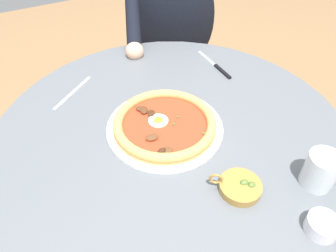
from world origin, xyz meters
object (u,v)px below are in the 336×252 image
(diner_person, at_px, (170,57))
(cafe_chair_diner, at_px, (170,45))
(water_glass, at_px, (320,172))
(fork_utensil, at_px, (73,92))
(steak_knife, at_px, (218,68))
(olive_pan, at_px, (240,186))
(dining_table, at_px, (171,166))
(pizza_on_plate, at_px, (165,124))
(ramekin_capers, at_px, (323,225))

(diner_person, height_order, cafe_chair_diner, diner_person)
(water_glass, height_order, fork_utensil, water_glass)
(steak_knife, distance_m, diner_person, 0.47)
(olive_pan, bearing_deg, dining_table, 98.28)
(pizza_on_plate, height_order, diner_person, diner_person)
(dining_table, bearing_deg, ramekin_capers, -73.68)
(dining_table, relative_size, pizza_on_plate, 3.10)
(steak_knife, xyz_separation_m, fork_utensil, (-0.50, 0.11, -0.00))
(steak_knife, bearing_deg, pizza_on_plate, -149.54)
(cafe_chair_diner, bearing_deg, water_glass, -99.94)
(fork_utensil, xyz_separation_m, cafe_chair_diner, (0.60, 0.45, -0.20))
(dining_table, xyz_separation_m, olive_pan, (0.04, -0.26, 0.18))
(steak_knife, xyz_separation_m, olive_pan, (-0.26, -0.45, 0.01))
(water_glass, distance_m, ramekin_capers, 0.13)
(pizza_on_plate, distance_m, cafe_chair_diner, 0.87)
(steak_knife, height_order, olive_pan, olive_pan)
(pizza_on_plate, height_order, olive_pan, olive_pan)
(steak_knife, height_order, fork_utensil, steak_knife)
(dining_table, distance_m, ramekin_capers, 0.48)
(dining_table, distance_m, pizza_on_plate, 0.19)
(steak_knife, distance_m, ramekin_capers, 0.64)
(water_glass, height_order, cafe_chair_diner, cafe_chair_diner)
(water_glass, bearing_deg, pizza_on_plate, 124.60)
(pizza_on_plate, distance_m, ramekin_capers, 0.45)
(ramekin_capers, bearing_deg, water_glass, 47.39)
(steak_knife, bearing_deg, ramekin_capers, -105.43)
(fork_utensil, bearing_deg, olive_pan, -66.48)
(olive_pan, bearing_deg, fork_utensil, 113.52)
(water_glass, relative_size, olive_pan, 0.81)
(steak_knife, height_order, diner_person, diner_person)
(cafe_chair_diner, bearing_deg, dining_table, -118.35)
(diner_person, relative_size, cafe_chair_diner, 1.39)
(water_glass, relative_size, cafe_chair_diner, 0.11)
(ramekin_capers, relative_size, fork_utensil, 0.44)
(dining_table, xyz_separation_m, ramekin_capers, (0.12, -0.43, 0.19))
(olive_pan, bearing_deg, cafe_chair_diner, 70.19)
(dining_table, height_order, fork_utensil, fork_utensil)
(ramekin_capers, height_order, cafe_chair_diner, cafe_chair_diner)
(olive_pan, height_order, fork_utensil, olive_pan)
(dining_table, distance_m, steak_knife, 0.39)
(dining_table, height_order, pizza_on_plate, pizza_on_plate)
(pizza_on_plate, relative_size, diner_person, 0.28)
(steak_knife, relative_size, cafe_chair_diner, 0.24)
(water_glass, height_order, steak_knife, water_glass)
(water_glass, relative_size, fork_utensil, 0.58)
(diner_person, bearing_deg, dining_table, -118.21)
(water_glass, bearing_deg, diner_person, 82.80)
(water_glass, bearing_deg, steak_knife, 80.97)
(water_glass, distance_m, cafe_chair_diner, 1.11)
(diner_person, bearing_deg, olive_pan, -108.43)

